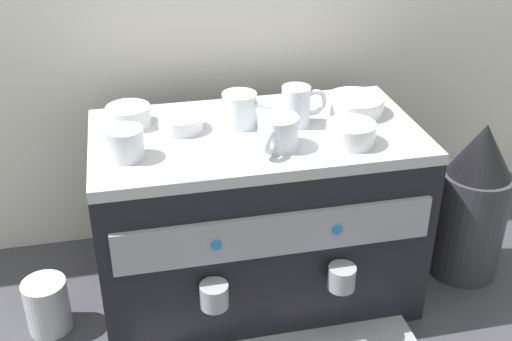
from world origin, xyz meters
name	(u,v)px	position (x,y,z in m)	size (l,w,h in m)	color
ground_plane	(256,288)	(0.00, 0.00, 0.00)	(4.00, 4.00, 0.00)	#38383D
tiled_backsplash_wall	(228,9)	(0.00, 0.31, 0.59)	(2.80, 0.03, 1.18)	silver
espresso_machine	(256,217)	(0.00, 0.00, 0.21)	(0.68, 0.48, 0.42)	black
ceramic_cup_0	(125,143)	(-0.27, -0.06, 0.45)	(0.07, 0.10, 0.06)	silver
ceramic_cup_1	(298,105)	(0.09, 0.01, 0.46)	(0.10, 0.06, 0.08)	silver
ceramic_cup_2	(241,110)	(-0.02, 0.03, 0.45)	(0.10, 0.08, 0.07)	silver
ceramic_cup_3	(277,133)	(0.02, -0.08, 0.45)	(0.09, 0.11, 0.06)	silver
ceramic_bowl_0	(181,123)	(-0.15, 0.04, 0.43)	(0.09, 0.09, 0.03)	white
ceramic_bowl_1	(129,116)	(-0.25, 0.08, 0.44)	(0.09, 0.09, 0.04)	white
ceramic_bowl_2	(351,134)	(0.17, -0.10, 0.44)	(0.10, 0.10, 0.04)	white
ceramic_bowl_3	(355,105)	(0.23, 0.04, 0.43)	(0.13, 0.13, 0.04)	white
coffee_grinder	(472,205)	(0.51, -0.03, 0.19)	(0.17, 0.17, 0.39)	#333338
milk_pitcher	(47,305)	(-0.47, -0.03, 0.06)	(0.09, 0.09, 0.12)	#B7B7BC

